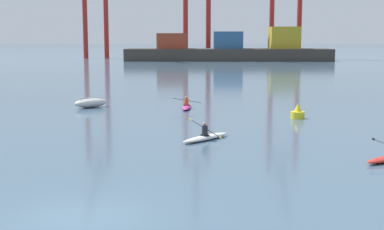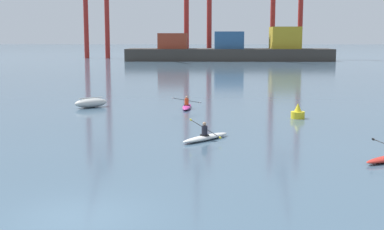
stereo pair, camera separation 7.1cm
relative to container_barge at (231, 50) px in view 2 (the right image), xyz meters
name	(u,v)px [view 2 (the right image)]	position (x,y,z in m)	size (l,w,h in m)	color
ground_plane	(78,217)	(-9.09, -106.75, -2.40)	(800.00, 800.00, 0.00)	#425B70
container_barge	(231,50)	(0.00, 0.00, 0.00)	(46.18, 10.25, 7.60)	#38332D
capsized_dinghy	(91,103)	(-14.08, -82.21, -2.05)	(2.71, 2.50, 0.76)	beige
channel_buoy	(298,113)	(0.60, -87.27, -2.04)	(0.90, 0.90, 1.00)	yellow
kayak_magenta	(187,106)	(-6.83, -82.59, -2.23)	(2.27, 3.42, 0.95)	#C13384
kayak_white	(206,137)	(-5.39, -94.81, -2.23)	(2.66, 2.98, 1.04)	silver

